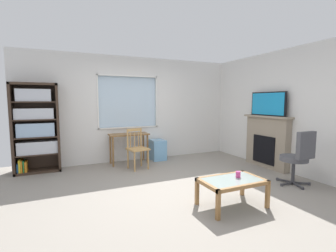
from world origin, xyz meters
TOP-DOWN VIEW (x-y plane):
  - ground at (0.00, 0.00)m, footprint 6.39×5.47m
  - wall_back_with_window at (0.01, 2.24)m, footprint 5.39×0.15m
  - wall_right at (2.75, 0.00)m, footprint 0.12×4.67m
  - bookshelf at (-2.19, 1.99)m, footprint 0.90×0.38m
  - desk_under_window at (-0.20, 1.89)m, footprint 0.94×0.42m
  - wooden_chair at (-0.15, 1.37)m, footprint 0.49×0.47m
  - plastic_drawer_unit at (0.57, 1.94)m, footprint 0.35×0.40m
  - fireplace at (2.60, 0.26)m, footprint 0.26×1.23m
  - tv at (2.58, 0.26)m, footprint 0.06×0.95m
  - office_chair at (2.14, -0.89)m, footprint 0.56×0.58m
  - coffee_table at (0.52, -1.08)m, footprint 0.91×0.57m
  - sippy_cup at (0.65, -1.06)m, footprint 0.07×0.07m

SIDE VIEW (x-z plane):
  - ground at x=0.00m, z-range -0.02..0.00m
  - plastic_drawer_unit at x=0.57m, z-range 0.00..0.52m
  - coffee_table at x=0.52m, z-range 0.14..0.54m
  - sippy_cup at x=0.65m, z-range 0.40..0.49m
  - wooden_chair at x=-0.15m, z-range 0.01..0.91m
  - office_chair at x=2.14m, z-range 0.05..1.05m
  - fireplace at x=2.60m, z-range 0.00..1.19m
  - desk_under_window at x=-0.20m, z-range 0.24..0.97m
  - bookshelf at x=-2.19m, z-range 0.03..1.93m
  - wall_back_with_window at x=0.01m, z-range -0.02..2.60m
  - wall_right at x=2.75m, z-range 0.00..2.62m
  - tv at x=2.58m, z-range 1.19..1.73m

